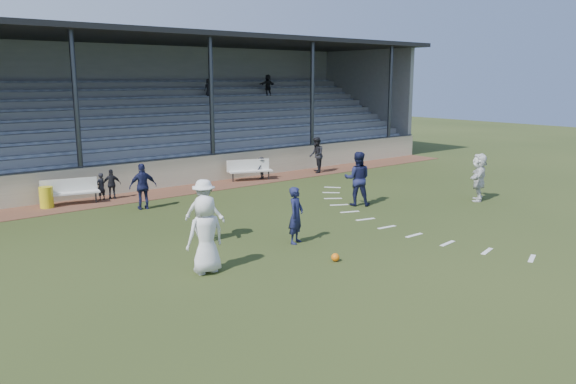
# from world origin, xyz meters

# --- Properties ---
(ground) EXTENTS (90.00, 90.00, 0.00)m
(ground) POSITION_xyz_m (0.00, 0.00, 0.00)
(ground) COLOR #2A3516
(ground) RESTS_ON ground
(cinder_track) EXTENTS (34.00, 2.00, 0.02)m
(cinder_track) POSITION_xyz_m (0.00, 10.50, 0.01)
(cinder_track) COLOR #563122
(cinder_track) RESTS_ON ground
(retaining_wall) EXTENTS (34.00, 0.18, 1.20)m
(retaining_wall) POSITION_xyz_m (0.00, 11.55, 0.60)
(retaining_wall) COLOR #BFB593
(retaining_wall) RESTS_ON ground
(bench_left) EXTENTS (2.04, 0.90, 0.95)m
(bench_left) POSITION_xyz_m (-3.76, 10.71, 0.58)
(bench_left) COLOR beige
(bench_left) RESTS_ON cinder_track
(bench_right) EXTENTS (2.02, 1.09, 0.95)m
(bench_right) POSITION_xyz_m (4.28, 10.61, 0.58)
(bench_right) COLOR beige
(bench_right) RESTS_ON cinder_track
(trash_bin) EXTENTS (0.48, 0.48, 0.77)m
(trash_bin) POSITION_xyz_m (-4.63, 10.67, 0.40)
(trash_bin) COLOR gold
(trash_bin) RESTS_ON cinder_track
(football) EXTENTS (0.21, 0.21, 0.21)m
(football) POSITION_xyz_m (-0.67, -0.27, 0.11)
(football) COLOR orange
(football) RESTS_ON ground
(player_white_lead) EXTENTS (0.97, 0.66, 1.91)m
(player_white_lead) POSITION_xyz_m (-3.67, 1.10, 0.96)
(player_white_lead) COLOR silver
(player_white_lead) RESTS_ON ground
(player_navy_lead) EXTENTS (0.71, 0.62, 1.63)m
(player_navy_lead) POSITION_xyz_m (-0.41, 1.64, 0.81)
(player_navy_lead) COLOR #16193D
(player_navy_lead) RESTS_ON ground
(player_navy_mid) EXTENTS (1.23, 1.22, 2.00)m
(player_navy_mid) POSITION_xyz_m (4.45, 3.94, 1.00)
(player_navy_mid) COLOR #16193D
(player_navy_mid) RESTS_ON ground
(player_white_wing) EXTENTS (1.28, 1.33, 1.82)m
(player_white_wing) POSITION_xyz_m (-2.34, 3.42, 0.91)
(player_white_wing) COLOR silver
(player_white_wing) RESTS_ON ground
(player_navy_wing) EXTENTS (1.03, 0.60, 1.66)m
(player_navy_wing) POSITION_xyz_m (-1.95, 8.33, 0.83)
(player_navy_wing) COLOR #16193D
(player_navy_wing) RESTS_ON ground
(player_white_back) EXTENTS (1.74, 1.31, 1.83)m
(player_white_back) POSITION_xyz_m (8.66, 1.60, 0.92)
(player_white_back) COLOR silver
(player_white_back) RESTS_ON ground
(official) EXTENTS (1.04, 1.08, 1.76)m
(official) POSITION_xyz_m (8.08, 10.27, 0.90)
(official) COLOR black
(official) RESTS_ON cinder_track
(sub_left_near) EXTENTS (0.45, 0.37, 1.05)m
(sub_left_near) POSITION_xyz_m (-2.60, 10.73, 0.54)
(sub_left_near) COLOR black
(sub_left_near) RESTS_ON cinder_track
(sub_left_far) EXTENTS (0.73, 0.50, 1.16)m
(sub_left_far) POSITION_xyz_m (-2.19, 10.63, 0.60)
(sub_left_far) COLOR black
(sub_left_far) RESTS_ON cinder_track
(sub_right) EXTENTS (0.73, 0.54, 1.01)m
(sub_right) POSITION_xyz_m (4.94, 10.59, 0.53)
(sub_right) COLOR black
(sub_right) RESTS_ON cinder_track
(grandstand) EXTENTS (34.60, 9.00, 6.61)m
(grandstand) POSITION_xyz_m (0.01, 16.26, 2.20)
(grandstand) COLOR gray
(grandstand) RESTS_ON ground
(penalty_arc) EXTENTS (3.89, 14.63, 0.01)m
(penalty_arc) POSITION_xyz_m (4.12, 0.00, 0.01)
(penalty_arc) COLOR silver
(penalty_arc) RESTS_ON ground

